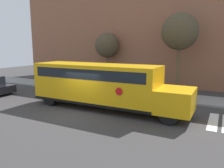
{
  "coord_description": "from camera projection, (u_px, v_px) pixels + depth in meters",
  "views": [
    {
      "loc": [
        7.87,
        -10.89,
        4.13
      ],
      "look_at": [
        1.18,
        1.88,
        1.62
      ],
      "focal_mm": 35.0,
      "sensor_mm": 36.0,
      "label": 1
    }
  ],
  "objects": [
    {
      "name": "sidewalk_strip",
      "position": [
        124.0,
        92.0,
        19.47
      ],
      "size": [
        44.0,
        3.0,
        0.15
      ],
      "color": "gray",
      "rests_on": "ground"
    },
    {
      "name": "tree_near_sidewalk",
      "position": [
        107.0,
        46.0,
        23.58
      ],
      "size": [
        2.63,
        2.63,
        5.54
      ],
      "color": "brown",
      "rests_on": "ground"
    },
    {
      "name": "building_backdrop",
      "position": [
        149.0,
        34.0,
        24.21
      ],
      "size": [
        32.0,
        4.0,
        11.01
      ],
      "color": "#935B42",
      "rests_on": "ground"
    },
    {
      "name": "ground_plane",
      "position": [
        82.0,
        112.0,
        13.81
      ],
      "size": [
        60.0,
        60.0,
        0.0
      ],
      "primitive_type": "plane",
      "color": "#3A3838"
    },
    {
      "name": "school_bus",
      "position": [
        101.0,
        83.0,
        14.42
      ],
      "size": [
        10.61,
        2.57,
        2.95
      ],
      "color": "#EAA80F",
      "rests_on": "ground"
    },
    {
      "name": "tree_far_sidewalk",
      "position": [
        180.0,
        32.0,
        18.54
      ],
      "size": [
        3.13,
        3.13,
        6.92
      ],
      "color": "brown",
      "rests_on": "ground"
    }
  ]
}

